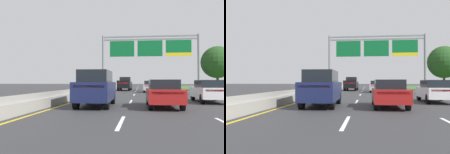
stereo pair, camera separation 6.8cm
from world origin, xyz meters
TOP-DOWN VIEW (x-y plane):
  - ground_plane at (0.00, 35.00)m, footprint 220.00×220.00m
  - lane_striping at (0.00, 34.54)m, footprint 11.96×106.00m
  - median_barrier_concrete at (-6.60, 35.00)m, footprint 0.60×110.00m
  - overhead_sign_gantry at (0.30, 39.57)m, footprint 15.06×0.42m
  - pickup_truck_black at (-3.70, 41.13)m, footprint 2.15×5.45m
  - car_silver_centre_lane_sedan at (0.15, 34.86)m, footprint 1.92×4.44m
  - car_red_centre_lane_sedan at (0.14, 15.86)m, footprint 1.86×4.42m
  - car_navy_left_lane_suv at (-3.75, 15.92)m, footprint 1.96×4.73m
  - car_white_right_lane_sedan at (3.65, 19.57)m, footprint 1.87×4.42m
  - roadside_tree_far at (10.83, 41.17)m, footprint 5.04×5.04m

SIDE VIEW (x-z plane):
  - ground_plane at x=0.00m, z-range 0.00..0.00m
  - lane_striping at x=0.00m, z-range 0.00..0.01m
  - median_barrier_concrete at x=-6.60m, z-range -0.07..0.78m
  - car_silver_centre_lane_sedan at x=0.15m, z-range 0.03..1.60m
  - car_red_centre_lane_sedan at x=0.14m, z-range 0.03..1.60m
  - car_white_right_lane_sedan at x=3.65m, z-range 0.03..1.60m
  - pickup_truck_black at x=-3.70m, z-range -0.03..2.17m
  - car_navy_left_lane_suv at x=-3.75m, z-range 0.04..2.15m
  - roadside_tree_far at x=10.83m, z-range 0.98..8.00m
  - overhead_sign_gantry at x=0.30m, z-range 1.86..10.59m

